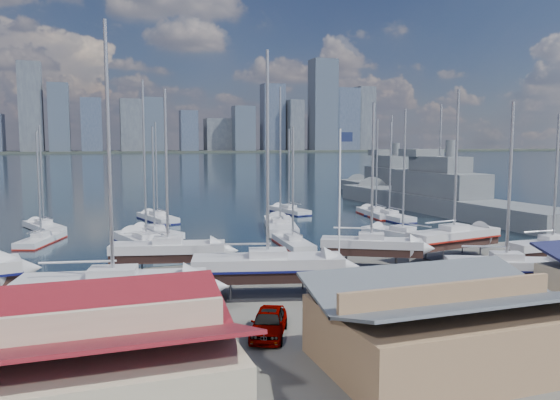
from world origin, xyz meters
name	(u,v)px	position (x,y,z in m)	size (l,w,h in m)	color
ground	(318,284)	(0.00, -10.00, 0.00)	(1400.00, 1400.00, 0.00)	#605E59
water	(119,161)	(0.00, 300.00, -0.15)	(1400.00, 600.00, 0.40)	#1A2D3D
far_shore	(107,152)	(0.00, 560.00, 1.10)	(1400.00, 80.00, 2.20)	#2D332D
skyline	(98,115)	(-7.83, 553.76, 39.09)	(639.14, 43.80, 107.69)	#475166
shed_red	(44,368)	(-18.00, -26.00, 2.32)	(14.70, 9.45, 4.51)	#BFB293
shed_grey	(448,322)	(0.00, -26.00, 2.15)	(12.60, 8.40, 4.17)	#8C6B4C
sailboat_cradle_1	(113,289)	(-15.08, -14.54, 2.16)	(11.41, 5.18, 17.68)	#2D2D33
sailboat_cradle_2	(168,251)	(-10.41, -3.33, 2.02)	(9.48, 4.64, 14.99)	#2D2D33
sailboat_cradle_3	(268,267)	(-4.63, -11.87, 2.12)	(10.95, 5.47, 16.97)	#2D2D33
sailboat_cradle_4	(371,246)	(6.42, -6.49, 1.98)	(8.65, 6.15, 14.10)	#2D2D33
sailboat_cradle_5	(506,267)	(11.61, -16.79, 1.95)	(8.52, 5.54, 13.61)	#2D2D33
sailboat_cradle_6	(454,237)	(15.50, -5.60, 2.05)	(9.94, 4.38, 15.58)	#2D2D33
sailboat_cradle_7	(552,247)	(20.72, -11.97, 1.93)	(7.97, 2.33, 13.19)	#2D2D33
sailboat_moored_1	(41,241)	(-21.42, 15.15, 0.31)	(4.97, 8.65, 12.49)	black
sailboat_moored_2	(44,228)	(-21.90, 24.82, 0.32)	(5.63, 9.26, 13.54)	black
sailboat_moored_3	(147,245)	(-10.98, 9.28, 0.31)	(6.40, 12.37, 17.81)	black
sailboat_moored_4	(155,234)	(-9.43, 15.98, 0.32)	(5.89, 8.94, 13.17)	black
sailboat_moored_5	(158,219)	(-7.74, 28.25, 0.31)	(5.01, 9.85, 14.19)	black
sailboat_moored_6	(293,244)	(3.44, 4.82, 0.31)	(3.00, 8.81, 12.96)	black
sailboat_moored_7	(280,228)	(5.62, 15.12, 0.33)	(6.29, 12.57, 18.28)	black
sailboat_moored_8	(289,211)	(12.29, 30.34, 0.31)	(4.24, 9.32, 13.45)	black
sailboat_moored_9	(403,236)	(16.73, 5.15, 0.32)	(5.92, 10.40, 15.14)	black
sailboat_moored_10	(389,218)	(23.18, 19.09, 0.31)	(3.07, 9.61, 14.21)	black
sailboat_moored_11	(376,214)	(23.09, 22.72, 0.31)	(4.11, 10.23, 14.87)	black
naval_ship_east	(438,201)	(34.90, 24.34, 1.67)	(9.83, 48.72, 18.36)	#575D60
naval_ship_west	(390,188)	(40.71, 48.70, 1.67)	(9.24, 40.81, 17.64)	#575D60
car_a	(269,322)	(-7.00, -19.42, 0.78)	(1.85, 4.59, 1.56)	gray
car_b	(372,312)	(-0.49, -19.30, 0.65)	(1.39, 3.97, 1.31)	gray
car_c	(389,310)	(0.79, -19.11, 0.64)	(2.11, 4.57, 1.27)	gray
car_d	(442,300)	(4.79, -18.84, 0.80)	(2.23, 5.50, 1.60)	gray
flagpole	(341,197)	(1.37, -10.91, 6.77)	(1.04, 0.12, 11.78)	white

